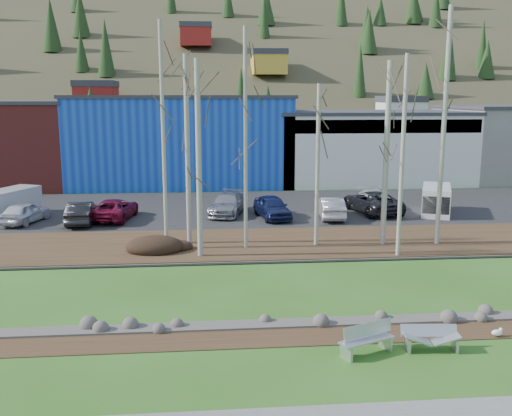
{
  "coord_description": "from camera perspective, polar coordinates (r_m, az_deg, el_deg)",
  "views": [
    {
      "loc": [
        -3.87,
        -16.28,
        8.18
      ],
      "look_at": [
        -1.27,
        12.6,
        2.5
      ],
      "focal_mm": 40.0,
      "sensor_mm": 36.0,
      "label": 1
    }
  ],
  "objects": [
    {
      "name": "river",
      "position": [
        25.16,
        4.03,
        -7.91
      ],
      "size": [
        80.0,
        8.0,
        0.9
      ],
      "primitive_type": null,
      "color": "black",
      "rests_on": "ground"
    },
    {
      "name": "ground",
      "position": [
        18.62,
        7.66,
        -15.07
      ],
      "size": [
        200.0,
        200.0,
        0.0
      ],
      "primitive_type": "plane",
      "color": "#295817",
      "rests_on": "ground"
    },
    {
      "name": "car_0",
      "position": [
        39.71,
        -22.13,
        -0.41
      ],
      "size": [
        2.67,
        4.35,
        1.38
      ],
      "primitive_type": "imported",
      "rotation": [
        0.0,
        0.0,
        2.87
      ],
      "color": "silver",
      "rests_on": "parking_lot"
    },
    {
      "name": "car_1",
      "position": [
        38.34,
        -17.06,
        -0.43
      ],
      "size": [
        1.8,
        4.42,
        1.43
      ],
      "primitive_type": "imported",
      "rotation": [
        0.0,
        0.0,
        3.21
      ],
      "color": "black",
      "rests_on": "parking_lot"
    },
    {
      "name": "parking_lot",
      "position": [
        42.24,
        0.21,
        0.01
      ],
      "size": [
        80.0,
        14.0,
        0.14
      ],
      "primitive_type": "cube",
      "color": "black",
      "rests_on": "ground"
    },
    {
      "name": "car_4",
      "position": [
        38.27,
        1.63,
        0.1
      ],
      "size": [
        2.5,
        4.66,
        1.51
      ],
      "primitive_type": "imported",
      "rotation": [
        0.0,
        0.0,
        0.17
      ],
      "color": "#17204C",
      "rests_on": "parking_lot"
    },
    {
      "name": "far_bank",
      "position": [
        32.06,
        1.97,
        -3.57
      ],
      "size": [
        80.0,
        7.0,
        0.15
      ],
      "primitive_type": "cube",
      "color": "#382616",
      "rests_on": "ground"
    },
    {
      "name": "van_white",
      "position": [
        41.49,
        17.56,
        0.74
      ],
      "size": [
        3.37,
        4.76,
        1.92
      ],
      "rotation": [
        0.0,
        0.0,
        -0.39
      ],
      "color": "white",
      "rests_on": "parking_lot"
    },
    {
      "name": "birch_5",
      "position": [
        29.45,
        14.43,
        4.92
      ],
      "size": [
        0.22,
        0.22,
        10.09
      ],
      "color": "#BCB4A9",
      "rests_on": "far_bank"
    },
    {
      "name": "van_grey",
      "position": [
        41.9,
        -23.51,
        0.41
      ],
      "size": [
        3.33,
        4.7,
        1.9
      ],
      "rotation": [
        0.0,
        0.0,
        -0.39
      ],
      "color": "silver",
      "rests_on": "parking_lot"
    },
    {
      "name": "near_bank_rocks",
      "position": [
        21.39,
        5.81,
        -11.46
      ],
      "size": [
        80.0,
        0.8,
        0.5
      ],
      "primitive_type": null,
      "color": "#47423D",
      "rests_on": "ground"
    },
    {
      "name": "bench_damaged",
      "position": [
        19.96,
        17.06,
        -12.32
      ],
      "size": [
        1.88,
        0.77,
        0.82
      ],
      "rotation": [
        0.0,
        0.0,
        -0.09
      ],
      "color": "#B9BBBE",
      "rests_on": "ground"
    },
    {
      "name": "birch_0",
      "position": [
        30.22,
        -9.25,
        6.94
      ],
      "size": [
        0.2,
        0.2,
        11.84
      ],
      "color": "#BCB4A9",
      "rests_on": "far_bank"
    },
    {
      "name": "car_3",
      "position": [
        39.56,
        -2.85,
        0.41
      ],
      "size": [
        3.2,
        5.33,
        1.45
      ],
      "primitive_type": "imported",
      "rotation": [
        0.0,
        0.0,
        -0.25
      ],
      "color": "gray",
      "rests_on": "parking_lot"
    },
    {
      "name": "birch_7",
      "position": [
        32.45,
        18.25,
        7.55
      ],
      "size": [
        0.26,
        0.26,
        12.68
      ],
      "color": "#BCB4A9",
      "rests_on": "far_bank"
    },
    {
      "name": "seagull",
      "position": [
        21.77,
        22.98,
        -11.38
      ],
      "size": [
        0.46,
        0.22,
        0.33
      ],
      "rotation": [
        0.0,
        0.0,
        0.29
      ],
      "color": "gold",
      "rests_on": "ground"
    },
    {
      "name": "birch_2",
      "position": [
        30.04,
        -1.06,
        6.77
      ],
      "size": [
        0.21,
        0.21,
        11.54
      ],
      "color": "#BCB4A9",
      "rests_on": "far_bank"
    },
    {
      "name": "car_7",
      "position": [
        41.81,
        11.85,
        0.74
      ],
      "size": [
        2.25,
        4.95,
        1.4
      ],
      "primitive_type": "imported",
      "rotation": [
        0.0,
        0.0,
        -0.06
      ],
      "color": "white",
      "rests_on": "parking_lot"
    },
    {
      "name": "birch_3",
      "position": [
        28.6,
        -5.75,
        4.8
      ],
      "size": [
        0.27,
        0.27,
        9.85
      ],
      "color": "#BCB4A9",
      "rests_on": "far_bank"
    },
    {
      "name": "car_6",
      "position": [
        40.88,
        11.56,
        0.61
      ],
      "size": [
        3.55,
        5.9,
        1.53
      ],
      "primitive_type": "imported",
      "rotation": [
        0.0,
        0.0,
        3.33
      ],
      "color": "black",
      "rests_on": "parking_lot"
    },
    {
      "name": "dirt_mound",
      "position": [
        30.65,
        -10.1,
        -3.7
      ],
      "size": [
        3.06,
        2.16,
        0.6
      ],
      "primitive_type": "ellipsoid",
      "color": "black",
      "rests_on": "far_bank"
    },
    {
      "name": "far_bank_rocks",
      "position": [
        29.02,
        2.75,
        -5.3
      ],
      "size": [
        80.0,
        0.8,
        0.46
      ],
      "primitive_type": null,
      "color": "#47423D",
      "rests_on": "ground"
    },
    {
      "name": "car_5",
      "position": [
        38.59,
        7.49,
        0.04
      ],
      "size": [
        1.85,
        4.42,
        1.42
      ],
      "primitive_type": "imported",
      "rotation": [
        0.0,
        0.0,
        3.06
      ],
      "color": "#ABAAAD",
      "rests_on": "parking_lot"
    },
    {
      "name": "birch_1",
      "position": [
        31.26,
        -6.86,
        5.67
      ],
      "size": [
        0.27,
        0.27,
        10.25
      ],
      "color": "#BCB4A9",
      "rests_on": "far_bank"
    },
    {
      "name": "car_2",
      "position": [
        39.03,
        -13.98,
        -0.11
      ],
      "size": [
        2.99,
        5.23,
        1.38
      ],
      "primitive_type": "imported",
      "rotation": [
        0.0,
        0.0,
        2.99
      ],
      "color": "maroon",
      "rests_on": "parking_lot"
    },
    {
      "name": "bench_intact",
      "position": [
        19.23,
        11.03,
        -12.73
      ],
      "size": [
        1.99,
        1.27,
        0.96
      ],
      "rotation": [
        0.0,
        0.0,
        0.4
      ],
      "color": "#B9BBBE",
      "rests_on": "ground"
    },
    {
      "name": "birch_4",
      "position": [
        30.91,
        6.18,
        4.19
      ],
      "size": [
        0.22,
        0.22,
        8.7
      ],
      "color": "#BCB4A9",
      "rests_on": "far_bank"
    },
    {
      "name": "building_white",
      "position": [
        57.69,
        10.91,
        6.14
      ],
      "size": [
        18.36,
        12.24,
        6.8
      ],
      "color": "silver",
      "rests_on": "ground"
    },
    {
      "name": "building_blue",
      "position": [
        55.47,
        -7.38,
        6.83
      ],
      "size": [
        20.4,
        12.24,
        8.3
      ],
      "color": "#1337B2",
      "rests_on": "ground"
    },
    {
      "name": "birch_6",
      "position": [
        31.69,
        12.9,
        5.24
      ],
      "size": [
        0.3,
        0.3,
        9.91
      ],
      "color": "#BCB4A9",
      "rests_on": "far_bank"
    },
    {
      "name": "dirt_strip",
      "position": [
        20.48,
        6.35,
        -12.48
      ],
      "size": [
        80.0,
        1.8,
        0.03
      ],
      "primitive_type": "cube",
      "color": "#382616",
      "rests_on": "ground"
    },
    {
      "name": "hillside",
      "position": [
        100.79,
        -3.04,
        16.37
      ],
      "size": [
        160.0,
        72.0,
        35.0
      ],
      "primitive_type": null,
      "color": "#363320",
      "rests_on": "ground"
    }
  ]
}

